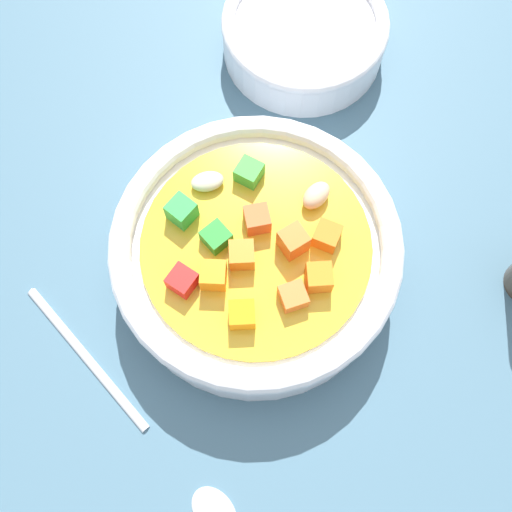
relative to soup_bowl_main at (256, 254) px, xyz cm
name	(u,v)px	position (x,y,z in cm)	size (l,w,h in cm)	color
ground_plane	(256,272)	(0.00, 0.00, -3.89)	(140.00, 140.00, 2.00)	#42667A
soup_bowl_main	(256,254)	(0.00, 0.00, 0.00)	(19.15, 19.15, 6.44)	white
spoon	(159,446)	(9.45, -9.95, -2.49)	(20.14, 9.79, 0.92)	silver
side_bowl_small	(304,34)	(-16.54, 9.85, -0.90)	(13.03, 13.03, 3.83)	white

